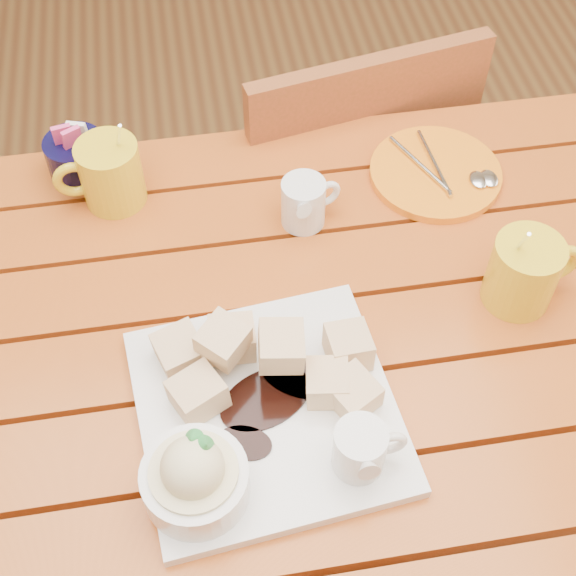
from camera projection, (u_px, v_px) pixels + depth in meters
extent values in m
plane|color=brown|center=(269.00, 554.00, 1.59)|extent=(5.00, 5.00, 0.00)
cube|color=#933D13|center=(287.00, 528.00, 0.86)|extent=(1.20, 0.11, 0.03)
cube|color=#933D13|center=(272.00, 434.00, 0.93)|extent=(1.20, 0.11, 0.03)
cube|color=#933D13|center=(258.00, 352.00, 1.00)|extent=(1.20, 0.11, 0.03)
cube|color=#933D13|center=(246.00, 281.00, 1.07)|extent=(1.20, 0.11, 0.03)
cube|color=#933D13|center=(236.00, 219.00, 1.14)|extent=(1.20, 0.11, 0.03)
cube|color=#933D13|center=(226.00, 163.00, 1.21)|extent=(1.20, 0.11, 0.03)
cube|color=#933D13|center=(227.00, 181.00, 1.26)|extent=(1.12, 0.04, 0.08)
cylinder|color=#933D13|center=(517.00, 269.00, 1.56)|extent=(0.06, 0.06, 0.72)
cube|color=white|center=(267.00, 411.00, 0.93)|extent=(0.32, 0.32, 0.02)
cube|color=#DA8C42|center=(281.00, 346.00, 0.91)|extent=(0.06, 0.06, 0.04)
cube|color=#DA8C42|center=(180.00, 352.00, 0.94)|extent=(0.07, 0.07, 0.04)
cube|color=#DA8C42|center=(348.00, 346.00, 0.94)|extent=(0.05, 0.05, 0.04)
cube|color=#DA8C42|center=(223.00, 340.00, 0.91)|extent=(0.07, 0.07, 0.04)
cube|color=#DA8C42|center=(353.00, 393.00, 0.91)|extent=(0.07, 0.07, 0.04)
cube|color=#DA8C42|center=(198.00, 394.00, 0.91)|extent=(0.07, 0.07, 0.04)
cube|color=#DA8C42|center=(232.00, 338.00, 0.95)|extent=(0.05, 0.05, 0.04)
cube|color=#DA8C42|center=(327.00, 383.00, 0.91)|extent=(0.06, 0.06, 0.04)
cylinder|color=white|center=(196.00, 482.00, 0.84)|extent=(0.11, 0.11, 0.05)
cylinder|color=#FFF0BB|center=(195.00, 477.00, 0.83)|extent=(0.09, 0.09, 0.03)
sphere|color=#FFF0BB|center=(193.00, 468.00, 0.81)|extent=(0.07, 0.07, 0.07)
cone|color=green|center=(205.00, 446.00, 0.80)|extent=(0.04, 0.04, 0.03)
cone|color=green|center=(193.00, 439.00, 0.80)|extent=(0.03, 0.03, 0.03)
cylinder|color=white|center=(359.00, 449.00, 0.85)|extent=(0.06, 0.06, 0.06)
cylinder|color=black|center=(361.00, 437.00, 0.83)|extent=(0.05, 0.05, 0.01)
cone|color=white|center=(367.00, 465.00, 0.82)|extent=(0.02, 0.02, 0.03)
torus|color=white|center=(390.00, 443.00, 0.85)|extent=(0.04, 0.01, 0.04)
cylinder|color=yellow|center=(111.00, 174.00, 1.10)|extent=(0.09, 0.09, 0.10)
cylinder|color=black|center=(106.00, 152.00, 1.07)|extent=(0.07, 0.07, 0.01)
torus|color=yellow|center=(75.00, 180.00, 1.10)|extent=(0.06, 0.02, 0.06)
cylinder|color=silver|center=(117.00, 149.00, 1.09)|extent=(0.03, 0.05, 0.13)
cylinder|color=yellow|center=(523.00, 273.00, 1.00)|extent=(0.09, 0.09, 0.10)
cylinder|color=black|center=(531.00, 252.00, 0.96)|extent=(0.07, 0.07, 0.01)
torus|color=yellow|center=(559.00, 263.00, 1.01)|extent=(0.06, 0.02, 0.06)
cylinder|color=silver|center=(515.00, 251.00, 0.97)|extent=(0.02, 0.06, 0.13)
cylinder|color=white|center=(303.00, 203.00, 1.09)|extent=(0.06, 0.06, 0.07)
cylinder|color=white|center=(304.00, 186.00, 1.06)|extent=(0.05, 0.05, 0.01)
cone|color=white|center=(308.00, 206.00, 1.05)|extent=(0.03, 0.03, 0.03)
torus|color=white|center=(329.00, 199.00, 1.09)|extent=(0.04, 0.02, 0.04)
cylinder|color=black|center=(77.00, 158.00, 1.15)|extent=(0.09, 0.09, 0.06)
cube|color=#E83F81|center=(63.00, 136.00, 1.11)|extent=(0.03, 0.02, 0.04)
cube|color=white|center=(79.00, 133.00, 1.12)|extent=(0.03, 0.02, 0.04)
cube|color=#E83F81|center=(72.00, 140.00, 1.11)|extent=(0.03, 0.02, 0.04)
cylinder|color=orange|center=(435.00, 173.00, 1.16)|extent=(0.19, 0.19, 0.01)
cylinder|color=silver|center=(420.00, 164.00, 1.16)|extent=(0.06, 0.13, 0.01)
cylinder|color=silver|center=(434.00, 163.00, 1.16)|extent=(0.02, 0.14, 0.01)
ellipsoid|color=silver|center=(478.00, 180.00, 1.14)|extent=(0.03, 0.04, 0.01)
ellipsoid|color=silver|center=(489.00, 178.00, 1.14)|extent=(0.03, 0.04, 0.01)
cube|color=brown|center=(319.00, 185.00, 1.63)|extent=(0.47, 0.47, 0.03)
cylinder|color=brown|center=(356.00, 183.00, 1.93)|extent=(0.03, 0.03, 0.40)
cylinder|color=brown|center=(220.00, 219.00, 1.86)|extent=(0.03, 0.03, 0.40)
cylinder|color=brown|center=(418.00, 288.00, 1.74)|extent=(0.03, 0.03, 0.40)
cylinder|color=brown|center=(270.00, 334.00, 1.66)|extent=(0.03, 0.03, 0.40)
cube|color=brown|center=(363.00, 163.00, 1.35)|extent=(0.40, 0.11, 0.42)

